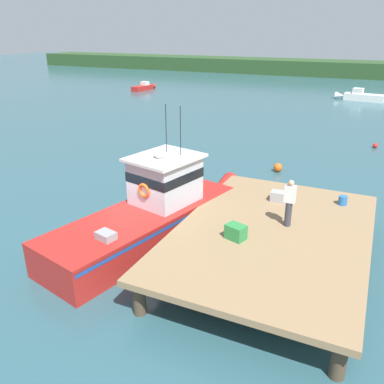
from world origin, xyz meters
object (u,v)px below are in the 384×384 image
object	(u,v)px
crate_single_far	(279,196)
bait_bucket	(343,200)
moored_boat_mid_harbor	(361,96)
mooring_buoy_spare_mooring	(278,167)
deckhand_by_the_boat	(289,202)
crate_single_by_cleat	(236,232)
mooring_buoy_outer	(375,146)
moored_boat_near_channel	(144,87)
main_fishing_boat	(155,211)

from	to	relation	value
crate_single_far	bait_bucket	xyz separation A→B (m)	(2.25, 0.66, -0.02)
moored_boat_mid_harbor	mooring_buoy_spare_mooring	bearing A→B (deg)	-95.25
deckhand_by_the_boat	bait_bucket	bearing A→B (deg)	60.15
crate_single_by_cleat	moored_boat_mid_harbor	bearing A→B (deg)	87.83
crate_single_by_cleat	moored_boat_mid_harbor	size ratio (longest dim) A/B	0.11
crate_single_by_cleat	crate_single_far	world-z (taller)	crate_single_by_cleat
deckhand_by_the_boat	mooring_buoy_outer	size ratio (longest dim) A/B	5.00
bait_bucket	mooring_buoy_outer	size ratio (longest dim) A/B	1.04
crate_single_by_cleat	moored_boat_mid_harbor	distance (m)	37.74
bait_bucket	moored_boat_near_channel	bearing A→B (deg)	131.82
crate_single_by_cleat	mooring_buoy_outer	xyz separation A→B (m)	(3.62, 17.78, -1.27)
moored_boat_mid_harbor	bait_bucket	bearing A→B (deg)	-87.71
deckhand_by_the_boat	moored_boat_mid_harbor	world-z (taller)	deckhand_by_the_boat
mooring_buoy_outer	bait_bucket	bearing A→B (deg)	-93.59
crate_single_by_cleat	moored_boat_near_channel	world-z (taller)	crate_single_by_cleat
main_fishing_boat	mooring_buoy_outer	world-z (taller)	main_fishing_boat
crate_single_far	moored_boat_mid_harbor	size ratio (longest dim) A/B	0.11
main_fishing_boat	mooring_buoy_outer	bearing A→B (deg)	66.82
bait_bucket	mooring_buoy_spare_mooring	xyz separation A→B (m)	(-3.85, 6.14, -1.13)
crate_single_far	mooring_buoy_outer	distance (m)	14.63
bait_bucket	moored_boat_near_channel	size ratio (longest dim) A/B	0.08
mooring_buoy_outer	crate_single_far	bearing A→B (deg)	-102.29
crate_single_by_cleat	deckhand_by_the_boat	world-z (taller)	deckhand_by_the_boat
mooring_buoy_spare_mooring	moored_boat_near_channel	bearing A→B (deg)	133.89
moored_boat_mid_harbor	mooring_buoy_spare_mooring	size ratio (longest dim) A/B	10.77
crate_single_far	deckhand_by_the_boat	bearing A→B (deg)	-68.70
bait_bucket	crate_single_far	bearing A→B (deg)	-163.55
moored_boat_near_channel	main_fishing_boat	bearing A→B (deg)	-58.06
crate_single_by_cleat	bait_bucket	xyz separation A→B (m)	(2.77, 4.19, -0.07)
deckhand_by_the_boat	mooring_buoy_outer	distance (m)	16.47
main_fishing_boat	mooring_buoy_spare_mooring	bearing A→B (deg)	75.18
moored_boat_mid_harbor	crate_single_far	bearing A→B (deg)	-91.53
crate_single_by_cleat	mooring_buoy_outer	size ratio (longest dim) A/B	1.84
bait_bucket	deckhand_by_the_boat	xyz separation A→B (m)	(-1.49, -2.60, 0.69)
crate_single_far	crate_single_by_cleat	bearing A→B (deg)	-98.29
crate_single_far	moored_boat_mid_harbor	distance (m)	34.19
crate_single_by_cleat	moored_boat_near_channel	bearing A→B (deg)	125.24
crate_single_far	moored_boat_near_channel	world-z (taller)	crate_single_far
moored_boat_mid_harbor	mooring_buoy_outer	distance (m)	20.04
mooring_buoy_spare_mooring	bait_bucket	bearing A→B (deg)	-57.87
deckhand_by_the_boat	mooring_buoy_outer	world-z (taller)	deckhand_by_the_boat
crate_single_far	mooring_buoy_spare_mooring	world-z (taller)	crate_single_far
bait_bucket	mooring_buoy_outer	distance (m)	13.66
bait_bucket	moored_boat_near_channel	distance (m)	40.87
moored_boat_near_channel	bait_bucket	bearing A→B (deg)	-48.18
main_fishing_boat	crate_single_far	xyz separation A→B (m)	(4.06, 2.47, 0.38)
main_fishing_boat	moored_boat_mid_harbor	size ratio (longest dim) A/B	1.90
crate_single_far	bait_bucket	size ratio (longest dim) A/B	1.76
bait_bucket	deckhand_by_the_boat	size ratio (longest dim) A/B	0.21
mooring_buoy_spare_mooring	crate_single_by_cleat	bearing A→B (deg)	-83.98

